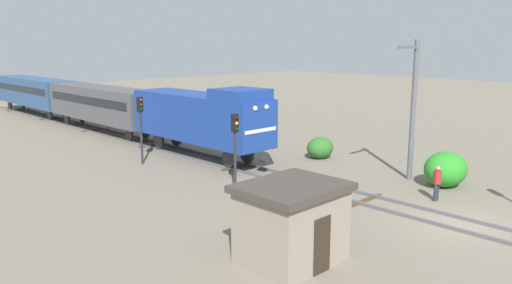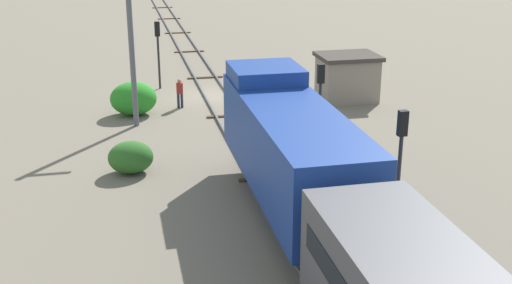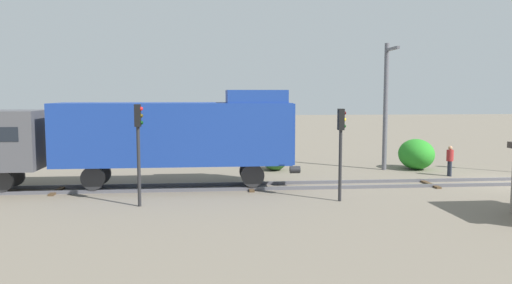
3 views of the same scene
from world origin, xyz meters
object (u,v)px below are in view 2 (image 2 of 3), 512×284
Objects in this scene: worker_near_track at (180,91)px; relay_hut at (347,77)px; locomotive at (289,143)px; traffic_signal_far at (401,146)px; traffic_signal_near at (158,43)px; catenary_mast at (133,50)px; traffic_signal_mid at (320,89)px.

relay_hut reaches higher than worker_near_track.
relay_hut is at bearing -130.84° from worker_near_track.
traffic_signal_far is at bearing 158.35° from locomotive.
traffic_signal_near reaches higher than relay_hut.
relay_hut is (-9.90, 0.38, 0.40)m from worker_near_track.
catenary_mast is at bearing 11.12° from relay_hut.
catenary_mast is at bearing -30.83° from traffic_signal_mid.
traffic_signal_mid is at bearing -88.64° from traffic_signal_far.
traffic_signal_near is at bearing -25.32° from relay_hut.
locomotive is at bearing 112.43° from catenary_mast.
traffic_signal_far is (-0.20, 8.41, 0.14)m from traffic_signal_mid.
catenary_mast is (8.54, -13.38, 1.13)m from traffic_signal_far.
relay_hut is (-4.10, -7.42, -1.37)m from traffic_signal_mid.
relay_hut is at bearing -168.88° from catenary_mast.
traffic_signal_near is 14.12m from traffic_signal_mid.
locomotive is 7.77m from traffic_signal_mid.
traffic_signal_far is at bearing 91.36° from traffic_signal_mid.
traffic_signal_mid is (-6.60, 12.48, -0.19)m from traffic_signal_near.
catenary_mast is (2.54, 2.83, 3.03)m from worker_near_track.
worker_near_track is 4.86m from catenary_mast.
traffic_signal_far is at bearing 108.03° from traffic_signal_near.
relay_hut is at bearing -118.93° from traffic_signal_mid.
locomotive is at bearing 99.34° from traffic_signal_near.
traffic_signal_mid is 8.59m from relay_hut.
traffic_signal_far is at bearing 122.52° from catenary_mast.
traffic_signal_far is at bearing 76.16° from relay_hut.
worker_near_track is at bearing 99.70° from traffic_signal_near.
traffic_signal_far reaches higher than worker_near_track.
relay_hut is at bearing 154.68° from traffic_signal_near.
worker_near_track is (-0.80, 4.68, -1.95)m from traffic_signal_near.
traffic_signal_near is at bearing -80.66° from locomotive.
traffic_signal_mid is 1.13× the size of relay_hut.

